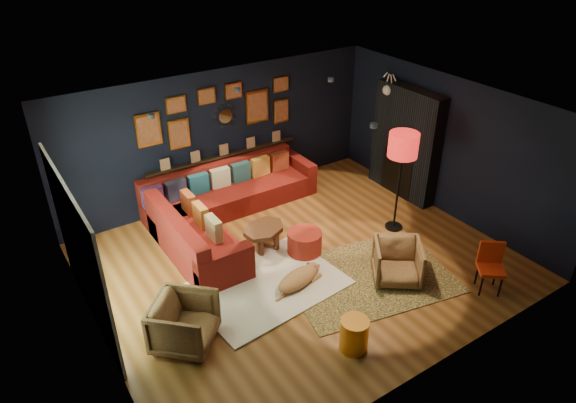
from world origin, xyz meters
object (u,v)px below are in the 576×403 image
armchair_right (397,260)px  gold_stool (354,335)px  sectional (218,210)px  coffee_table (264,231)px  floor_lamp (403,149)px  dog (298,276)px  pouf (305,242)px  orange_chair (491,263)px  armchair_left (184,321)px

armchair_right → gold_stool: (-1.50, -0.77, -0.13)m
sectional → coffee_table: sectional is taller
coffee_table → armchair_right: (1.31, -1.85, 0.01)m
gold_stool → floor_lamp: (2.53, 1.90, 1.34)m
armchair_right → dog: bearing=-171.0°
sectional → pouf: size_ratio=5.82×
orange_chair → floor_lamp: (0.00, 2.05, 1.12)m
floor_lamp → coffee_table: bearing=162.8°
gold_stool → dog: 1.48m
armchair_right → orange_chair: (1.03, -0.92, 0.10)m
armchair_right → dog: size_ratio=0.68×
armchair_left → dog: armchair_left is taller
sectional → armchair_right: (1.61, -2.98, 0.04)m
sectional → gold_stool: 3.76m
coffee_table → armchair_right: armchair_right is taller
coffee_table → gold_stool: (-0.19, -2.62, -0.12)m
pouf → armchair_right: size_ratio=0.80×
pouf → gold_stool: size_ratio=1.23×
dog → coffee_table: bearing=72.7°
floor_lamp → orange_chair: bearing=-90.1°
gold_stool → floor_lamp: bearing=36.8°
pouf → orange_chair: orange_chair is taller
gold_stool → floor_lamp: size_ratio=0.26×
armchair_left → gold_stool: 2.25m
gold_stool → floor_lamp: 3.44m
gold_stool → coffee_table: bearing=85.8°
pouf → orange_chair: (1.83, -2.30, 0.24)m
coffee_table → dog: coffee_table is taller
coffee_table → orange_chair: (2.33, -2.77, 0.11)m
armchair_left → floor_lamp: (4.36, 0.59, 1.19)m
armchair_right → orange_chair: 1.38m
pouf → armchair_left: 2.67m
armchair_right → pouf: bearing=156.2°
armchair_right → orange_chair: size_ratio=0.92×
coffee_table → armchair_right: 2.27m
sectional → dog: sectional is taller
coffee_table → orange_chair: orange_chair is taller
armchair_left → sectional: bearing=8.8°
armchair_right → floor_lamp: floor_lamp is taller
sectional → pouf: (0.81, -1.61, -0.10)m
pouf → armchair_right: bearing=-59.8°
sectional → dog: (0.22, -2.28, -0.14)m
armchair_right → floor_lamp: size_ratio=0.39×
armchair_right → gold_stool: 1.69m
sectional → coffee_table: (0.31, -1.14, 0.03)m
armchair_right → floor_lamp: bearing=83.5°
sectional → floor_lamp: bearing=-35.1°
orange_chair → dog: (-2.42, 1.63, -0.28)m
armchair_left → floor_lamp: size_ratio=0.43×
pouf → floor_lamp: floor_lamp is taller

